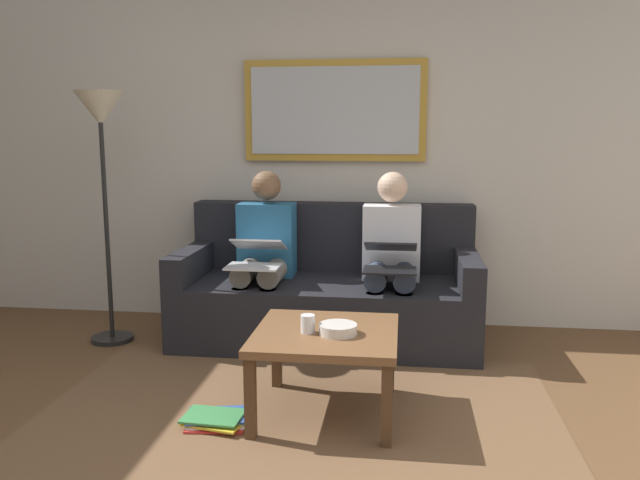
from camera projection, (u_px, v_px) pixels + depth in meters
name	position (u px, v px, depth m)	size (l,w,h in m)	color
wall_rear	(336.00, 146.00, 4.71)	(6.00, 0.12, 2.60)	beige
area_rug	(298.00, 415.00, 3.21)	(2.60, 1.80, 0.01)	brown
couch	(328.00, 293.00, 4.40)	(1.99, 0.90, 0.90)	black
framed_mirror	(335.00, 111.00, 4.57)	(1.30, 0.05, 0.71)	#B7892D
coffee_table	(326.00, 342.00, 3.18)	(0.70, 0.70, 0.43)	brown
cup	(308.00, 324.00, 3.13)	(0.07, 0.07, 0.09)	silver
bowl	(338.00, 329.00, 3.12)	(0.19, 0.19, 0.05)	beige
person_left	(391.00, 254.00, 4.23)	(0.38, 0.58, 1.14)	silver
laptop_black	(390.00, 257.00, 4.00)	(0.32, 0.39, 0.17)	black
person_right	(264.00, 251.00, 4.34)	(0.38, 0.58, 1.14)	#235B84
laptop_silver	(256.00, 254.00, 4.11)	(0.33, 0.39, 0.17)	silver
magazine_stack	(216.00, 419.00, 3.11)	(0.32, 0.29, 0.05)	red
standing_lamp	(101.00, 137.00, 4.15)	(0.32, 0.32, 1.66)	black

